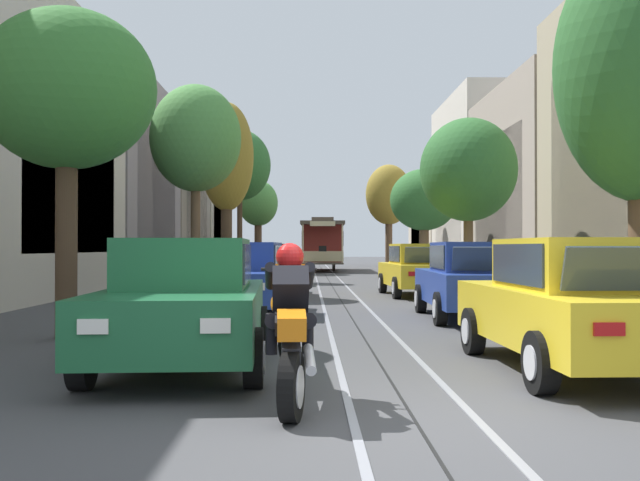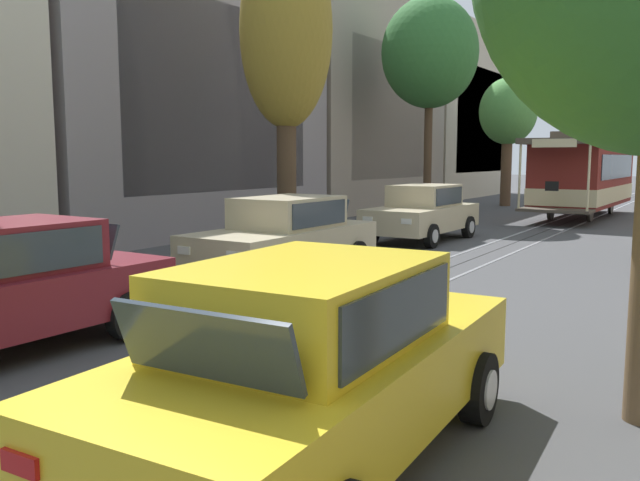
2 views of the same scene
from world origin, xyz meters
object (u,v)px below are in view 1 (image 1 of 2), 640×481
fire_hydrant (100,325)px  street_tree_kerb_left_fourth (240,166)px  parked_car_blue_second_left (244,279)px  street_tree_kerb_right_mid (424,201)px  street_tree_kerb_left_near (67,92)px  pedestrian_on_left_pavement (475,260)px  motorcycle_with_rider (290,322)px  street_tree_kerb_right_second (468,170)px  street_tree_kerb_left_mid (227,160)px  parked_car_blue_second_right (472,280)px  parked_car_yellow_mid_right (418,270)px  pedestrian_on_right_pavement (499,262)px  street_tree_kerb_right_fourth (389,196)px  street_tree_kerb_left_second (196,139)px  parked_car_beige_fifth_left (278,261)px  parked_car_maroon_mid_left (262,269)px  street_tree_kerb_left_far (258,205)px  cable_car_trolley (323,244)px  parked_car_green_near_left (186,302)px  parked_car_yellow_near_right (576,304)px  parked_car_beige_fourth_left (271,264)px

fire_hydrant → street_tree_kerb_left_fourth: bearing=92.1°
parked_car_blue_second_left → street_tree_kerb_right_mid: (7.09, 19.31, 2.97)m
street_tree_kerb_left_near → pedestrian_on_left_pavement: street_tree_kerb_left_near is taller
motorcycle_with_rider → street_tree_kerb_right_second: bearing=72.0°
street_tree_kerb_left_mid → motorcycle_with_rider: 24.95m
parked_car_blue_second_right → parked_car_yellow_mid_right: bearing=90.4°
pedestrian_on_right_pavement → fire_hydrant: bearing=-119.3°
parked_car_blue_second_left → street_tree_kerb_right_fourth: size_ratio=0.64×
street_tree_kerb_left_second → parked_car_beige_fifth_left: bearing=81.3°
pedestrian_on_right_pavement → fire_hydrant: size_ratio=1.84×
street_tree_kerb_left_second → street_tree_kerb_right_fourth: bearing=70.5°
parked_car_maroon_mid_left → street_tree_kerb_left_fourth: 19.85m
street_tree_kerb_left_second → street_tree_kerb_right_second: street_tree_kerb_left_second is taller
parked_car_beige_fifth_left → fire_hydrant: 24.99m
street_tree_kerb_left_far → cable_car_trolley: size_ratio=0.67×
parked_car_maroon_mid_left → street_tree_kerb_left_mid: (-2.15, 9.13, 4.50)m
parked_car_green_near_left → street_tree_kerb_right_second: (6.89, 14.93, 3.27)m
street_tree_kerb_left_far → fire_hydrant: street_tree_kerb_left_far is taller
street_tree_kerb_left_fourth → street_tree_kerb_right_mid: street_tree_kerb_left_fourth is taller
street_tree_kerb_right_second → pedestrian_on_right_pavement: size_ratio=3.77×
parked_car_yellow_near_right → motorcycle_with_rider: parked_car_yellow_near_right is taller
parked_car_maroon_mid_left → street_tree_kerb_left_fourth: bearing=97.6°
street_tree_kerb_right_fourth → fire_hydrant: street_tree_kerb_right_fourth is taller
parked_car_blue_second_right → pedestrian_on_left_pavement: pedestrian_on_left_pavement is taller
parked_car_blue_second_left → motorcycle_with_rider: 8.83m
fire_hydrant → street_tree_kerb_right_second: bearing=59.7°
street_tree_kerb_left_mid → street_tree_kerb_left_fourth: (-0.38, 9.81, 0.88)m
street_tree_kerb_left_near → pedestrian_on_right_pavement: 20.70m
parked_car_yellow_mid_right → pedestrian_on_left_pavement: size_ratio=2.74×
street_tree_kerb_left_near → street_tree_kerb_left_mid: (0.35, 19.37, 1.31)m
parked_car_beige_fourth_left → street_tree_kerb_right_second: (6.83, -4.13, 3.27)m
parked_car_maroon_mid_left → street_tree_kerb_left_second: (-2.03, -0.06, 3.98)m
parked_car_blue_second_left → street_tree_kerb_right_fourth: street_tree_kerb_right_fourth is taller
street_tree_kerb_left_second → parked_car_yellow_mid_right: bearing=-2.1°
parked_car_blue_second_right → street_tree_kerb_right_second: (2.00, 9.15, 3.27)m
parked_car_blue_second_left → street_tree_kerb_right_fourth: 32.04m
motorcycle_with_rider → cable_car_trolley: bearing=88.4°
street_tree_kerb_left_second → street_tree_kerb_left_far: size_ratio=1.05×
pedestrian_on_right_pavement → street_tree_kerb_left_fourth: bearing=133.3°
pedestrian_on_left_pavement → pedestrian_on_right_pavement: bearing=-80.7°
parked_car_maroon_mid_left → street_tree_kerb_left_near: bearing=-103.7°
street_tree_kerb_left_near → street_tree_kerb_left_second: size_ratio=0.83×
parked_car_yellow_mid_right → street_tree_kerb_left_fourth: (-7.28, 19.25, 5.38)m
pedestrian_on_left_pavement → parked_car_beige_fourth_left: bearing=-161.3°
parked_car_yellow_near_right → cable_car_trolley: 36.52m
parked_car_maroon_mid_left → street_tree_kerb_left_second: size_ratio=0.68×
street_tree_kerb_left_mid → pedestrian_on_right_pavement: street_tree_kerb_left_mid is taller
parked_car_beige_fourth_left → street_tree_kerb_right_second: bearing=-31.1°
parked_car_beige_fifth_left → pedestrian_on_left_pavement: 9.58m
cable_car_trolley → pedestrian_on_right_pavement: size_ratio=5.93×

